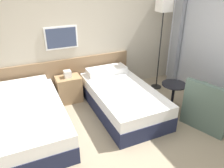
{
  "coord_description": "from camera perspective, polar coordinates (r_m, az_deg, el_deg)",
  "views": [
    {
      "loc": [
        -1.3,
        -2.31,
        2.36
      ],
      "look_at": [
        0.14,
        0.86,
        0.64
      ],
      "focal_mm": 35.0,
      "sensor_mm": 36.0,
      "label": 1
    }
  ],
  "objects": [
    {
      "name": "nightstand",
      "position": [
        4.58,
        -11.17,
        -1.2
      ],
      "size": [
        0.49,
        0.35,
        0.68
      ],
      "color": "#9E7A51",
      "rests_on": "ground_plane"
    },
    {
      "name": "ground_plane",
      "position": [
        3.55,
        3.85,
        -15.38
      ],
      "size": [
        16.0,
        16.0,
        0.0
      ],
      "primitive_type": "plane",
      "color": "gray"
    },
    {
      "name": "bed_near_window",
      "position": [
        4.22,
        2.51,
        -3.67
      ],
      "size": [
        1.06,
        1.97,
        0.62
      ],
      "color": "#1E233D",
      "rests_on": "ground_plane"
    },
    {
      "name": "armchair",
      "position": [
        4.22,
        24.41,
        -6.03
      ],
      "size": [
        0.99,
        0.97,
        0.84
      ],
      "rotation": [
        0.0,
        0.0,
        1.91
      ],
      "color": "#4C6056",
      "rests_on": "ground_plane"
    },
    {
      "name": "bed_near_door",
      "position": [
        3.87,
        -20.48,
        -8.57
      ],
      "size": [
        1.06,
        1.97,
        0.62
      ],
      "color": "#1E233D",
      "rests_on": "ground_plane"
    },
    {
      "name": "side_table",
      "position": [
        4.26,
        15.7,
        -2.07
      ],
      "size": [
        0.46,
        0.46,
        0.58
      ],
      "color": "black",
      "rests_on": "ground_plane"
    },
    {
      "name": "wall_headboard",
      "position": [
        4.59,
        -7.83,
        12.71
      ],
      "size": [
        10.0,
        0.1,
        2.7
      ],
      "color": "#B7AD99",
      "rests_on": "ground_plane"
    },
    {
      "name": "floor_lamp",
      "position": [
        4.78,
        13.27,
        17.38
      ],
      "size": [
        0.26,
        0.26,
        1.95
      ],
      "color": "black",
      "rests_on": "ground_plane"
    }
  ]
}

